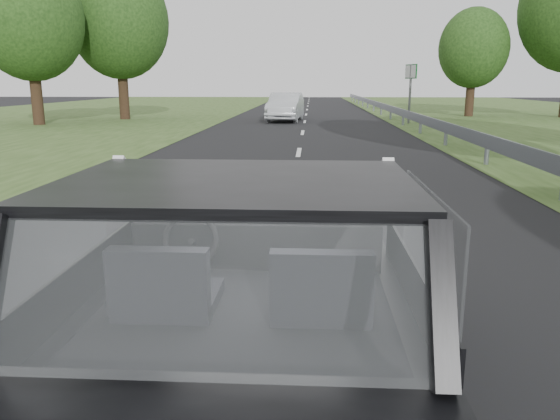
# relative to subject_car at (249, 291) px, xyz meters

# --- Properties ---
(ground) EXTENTS (140.00, 140.00, 0.00)m
(ground) POSITION_rel_subject_car_xyz_m (0.00, 0.00, -0.72)
(ground) COLOR black
(ground) RESTS_ON ground
(subject_car) EXTENTS (1.80, 4.00, 1.45)m
(subject_car) POSITION_rel_subject_car_xyz_m (0.00, 0.00, 0.00)
(subject_car) COLOR black
(subject_car) RESTS_ON ground
(dashboard) EXTENTS (1.58, 0.45, 0.30)m
(dashboard) POSITION_rel_subject_car_xyz_m (0.00, 0.62, 0.12)
(dashboard) COLOR black
(dashboard) RESTS_ON subject_car
(driver_seat) EXTENTS (0.50, 0.72, 0.42)m
(driver_seat) POSITION_rel_subject_car_xyz_m (-0.40, -0.29, 0.16)
(driver_seat) COLOR black
(driver_seat) RESTS_ON subject_car
(passenger_seat) EXTENTS (0.50, 0.72, 0.42)m
(passenger_seat) POSITION_rel_subject_car_xyz_m (0.40, -0.29, 0.16)
(passenger_seat) COLOR black
(passenger_seat) RESTS_ON subject_car
(steering_wheel) EXTENTS (0.36, 0.36, 0.04)m
(steering_wheel) POSITION_rel_subject_car_xyz_m (-0.40, 0.33, 0.20)
(steering_wheel) COLOR black
(steering_wheel) RESTS_ON dashboard
(cat) EXTENTS (0.54, 0.20, 0.24)m
(cat) POSITION_rel_subject_car_xyz_m (0.22, 0.60, 0.35)
(cat) COLOR gray
(cat) RESTS_ON dashboard
(guardrail) EXTENTS (0.05, 90.00, 0.32)m
(guardrail) POSITION_rel_subject_car_xyz_m (4.30, 10.00, -0.15)
(guardrail) COLOR gray
(guardrail) RESTS_ON ground
(other_car) EXTENTS (1.99, 4.34, 1.39)m
(other_car) POSITION_rel_subject_car_xyz_m (-0.97, 24.57, -0.03)
(other_car) COLOR silver
(other_car) RESTS_ON ground
(highway_sign) EXTENTS (0.42, 1.06, 2.69)m
(highway_sign) POSITION_rel_subject_car_xyz_m (4.86, 23.18, 0.62)
(highway_sign) COLOR #0B541B
(highway_sign) RESTS_ON ground
(tree_2) EXTENTS (4.15, 4.15, 5.73)m
(tree_2) POSITION_rel_subject_car_xyz_m (9.22, 28.99, 2.14)
(tree_2) COLOR black
(tree_2) RESTS_ON ground
(tree_5) EXTENTS (4.93, 4.93, 7.06)m
(tree_5) POSITION_rel_subject_car_xyz_m (-11.99, 21.38, 2.80)
(tree_5) COLOR black
(tree_5) RESTS_ON ground
(tree_6) EXTENTS (5.98, 5.98, 7.47)m
(tree_6) POSITION_rel_subject_car_xyz_m (-9.39, 25.38, 3.01)
(tree_6) COLOR black
(tree_6) RESTS_ON ground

